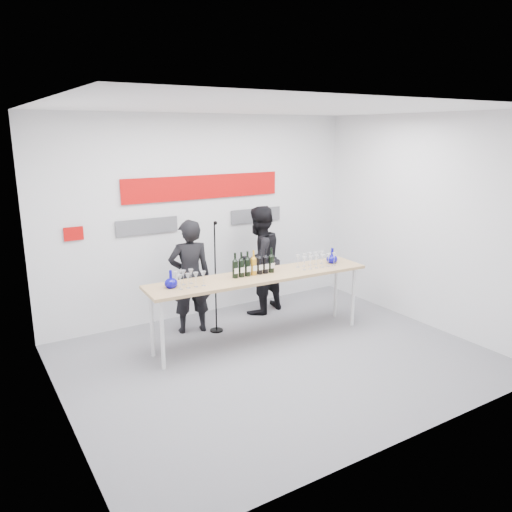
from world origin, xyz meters
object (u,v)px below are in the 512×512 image
at_px(presenter_right, 259,260).
at_px(presenter_left, 190,277).
at_px(mic_stand, 216,299).
at_px(tasting_table, 260,280).

bearing_deg(presenter_right, presenter_left, -8.86).
bearing_deg(presenter_left, presenter_right, -160.74).
relative_size(presenter_right, mic_stand, 1.05).
xyz_separation_m(presenter_left, mic_stand, (0.30, -0.19, -0.32)).
xyz_separation_m(tasting_table, mic_stand, (-0.37, 0.57, -0.36)).
height_order(presenter_left, presenter_right, presenter_right).
bearing_deg(presenter_right, mic_stand, 4.36).
height_order(presenter_right, mic_stand, presenter_right).
bearing_deg(mic_stand, presenter_right, 23.16).
relative_size(presenter_left, mic_stand, 1.01).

